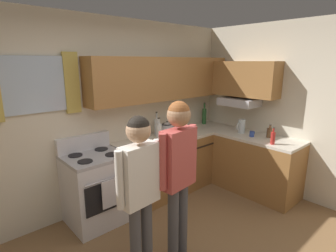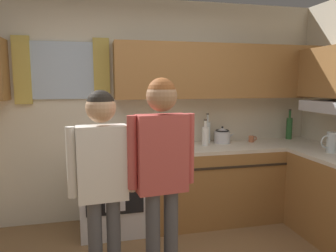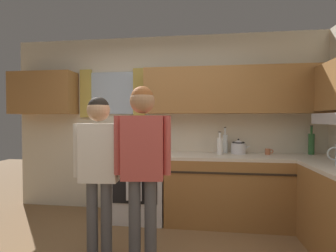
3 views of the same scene
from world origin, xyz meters
name	(u,v)px [view 2 (image 2 of 3)]	position (x,y,z in m)	size (l,w,h in m)	color
back_wall_unit	(139,96)	(0.08, 1.82, 1.48)	(4.60, 0.42, 2.60)	beige
kitchen_counter_run	(272,188)	(1.49, 1.20, 0.45)	(2.19, 1.88, 0.90)	#9E6B38
stove_oven	(113,189)	(-0.26, 1.54, 0.47)	(0.70, 0.67, 1.10)	silver
bottle_wine_green	(289,128)	(2.04, 1.74, 1.05)	(0.08, 0.08, 0.39)	#2D6633
bottle_tall_clear	(207,132)	(0.90, 1.74, 1.04)	(0.07, 0.07, 0.37)	silver
bottle_milk_white	(205,136)	(0.82, 1.58, 1.02)	(0.08, 0.08, 0.31)	white
cup_terracotta	(252,139)	(1.47, 1.66, 0.94)	(0.11, 0.07, 0.08)	#B76642
stovetop_kettle	(222,135)	(1.08, 1.69, 1.00)	(0.27, 0.20, 0.21)	silver
water_pitcher	(331,142)	(1.99, 0.92, 1.01)	(0.19, 0.11, 0.22)	silver
adult_left	(103,171)	(-0.39, 0.41, 1.00)	(0.49, 0.21, 1.59)	#4C4C51
adult_in_plaid	(162,162)	(0.04, 0.36, 1.05)	(0.52, 0.23, 1.67)	#4C4C51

